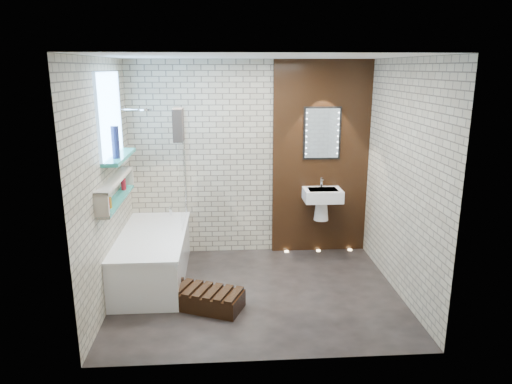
{
  "coord_description": "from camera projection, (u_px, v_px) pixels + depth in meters",
  "views": [
    {
      "loc": [
        -0.34,
        -4.91,
        2.49
      ],
      "look_at": [
        0.0,
        0.15,
        1.15
      ],
      "focal_mm": 33.1,
      "sensor_mm": 36.0,
      "label": 1
    }
  ],
  "objects": [
    {
      "name": "niche_bottles",
      "position": [
        115.0,
        195.0,
        5.07
      ],
      "size": [
        0.06,
        0.87,
        0.14
      ],
      "color": "maroon",
      "rests_on": "display_niche"
    },
    {
      "name": "floor_uplights",
      "position": [
        318.0,
        251.0,
        6.62
      ],
      "size": [
        0.96,
        0.06,
        0.01
      ],
      "color": "#FFD899",
      "rests_on": "ground"
    },
    {
      "name": "ground",
      "position": [
        257.0,
        292.0,
        5.4
      ],
      "size": [
        3.2,
        3.2,
        0.0
      ],
      "primitive_type": "plane",
      "color": "black",
      "rests_on": "ground"
    },
    {
      "name": "sill_vases",
      "position": [
        115.0,
        142.0,
        5.01
      ],
      "size": [
        0.08,
        0.08,
        0.35
      ],
      "color": "#151A3A",
      "rests_on": "clerestory_window"
    },
    {
      "name": "shower_head",
      "position": [
        145.0,
        109.0,
        5.72
      ],
      "size": [
        0.18,
        0.18,
        0.02
      ],
      "primitive_type": "cylinder",
      "color": "silver",
      "rests_on": "room_shell"
    },
    {
      "name": "bathtub",
      "position": [
        153.0,
        256.0,
        5.68
      ],
      "size": [
        0.79,
        1.74,
        0.7
      ],
      "color": "white",
      "rests_on": "ground"
    },
    {
      "name": "washbasin",
      "position": [
        322.0,
        199.0,
        6.29
      ],
      "size": [
        0.5,
        0.36,
        0.58
      ],
      "color": "white",
      "rests_on": "walnut_panel"
    },
    {
      "name": "walnut_step",
      "position": [
        203.0,
        299.0,
        5.04
      ],
      "size": [
        0.92,
        0.67,
        0.19
      ],
      "primitive_type": "cube",
      "rotation": [
        0.0,
        0.0,
        -0.39
      ],
      "color": "black",
      "rests_on": "ground"
    },
    {
      "name": "bath_screen",
      "position": [
        182.0,
        168.0,
        5.87
      ],
      "size": [
        0.01,
        0.78,
        1.4
      ],
      "primitive_type": "cube",
      "color": "white",
      "rests_on": "bathtub"
    },
    {
      "name": "walnut_panel",
      "position": [
        321.0,
        159.0,
        6.35
      ],
      "size": [
        1.3,
        0.06,
        2.6
      ],
      "primitive_type": "cube",
      "color": "black",
      "rests_on": "ground"
    },
    {
      "name": "led_mirror",
      "position": [
        322.0,
        133.0,
        6.23
      ],
      "size": [
        0.5,
        0.02,
        0.7
      ],
      "color": "black",
      "rests_on": "walnut_panel"
    },
    {
      "name": "towel",
      "position": [
        178.0,
        125.0,
        5.45
      ],
      "size": [
        0.11,
        0.29,
        0.38
      ],
      "primitive_type": "cube",
      "color": "#292421",
      "rests_on": "bath_screen"
    },
    {
      "name": "clerestory_window",
      "position": [
        112.0,
        123.0,
        5.15
      ],
      "size": [
        0.18,
        1.0,
        0.94
      ],
      "color": "#7FADE0",
      "rests_on": "room_shell"
    },
    {
      "name": "room_shell",
      "position": [
        257.0,
        182.0,
        5.07
      ],
      "size": [
        3.24,
        3.2,
        2.6
      ],
      "color": "gray",
      "rests_on": "ground"
    },
    {
      "name": "display_niche",
      "position": [
        116.0,
        190.0,
        5.14
      ],
      "size": [
        0.14,
        1.3,
        0.26
      ],
      "color": "teal",
      "rests_on": "room_shell"
    }
  ]
}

